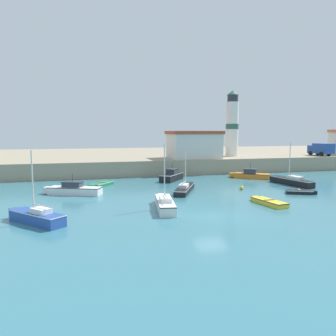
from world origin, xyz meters
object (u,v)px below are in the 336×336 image
(sailboat_black_0, at_px, (185,188))
(mooring_buoy, at_px, (242,188))
(dinghy_yellow_5, at_px, (269,202))
(motorboat_orange_6, at_px, (251,175))
(sailboat_black_9, at_px, (291,181))
(truck_on_quay, at_px, (321,149))
(dinghy_black_2, at_px, (300,192))
(sailboat_blue_8, at_px, (36,216))
(motorboat_black_1, at_px, (172,176))
(harbor_shed_mid_row, at_px, (194,144))
(sailboat_white_4, at_px, (165,203))
(lighthouse, at_px, (232,125))
(motorboat_white_3, at_px, (74,190))
(dinghy_green_7, at_px, (101,184))

(sailboat_black_0, xyz_separation_m, mooring_buoy, (6.72, -0.41, -0.17))
(dinghy_yellow_5, height_order, motorboat_orange_6, motorboat_orange_6)
(sailboat_black_9, bearing_deg, truck_on_quay, 41.59)
(sailboat_black_0, bearing_deg, dinghy_black_2, -20.49)
(sailboat_blue_8, bearing_deg, sailboat_black_0, 32.62)
(motorboat_black_1, height_order, dinghy_yellow_5, motorboat_black_1)
(mooring_buoy, bearing_deg, sailboat_black_9, 11.18)
(dinghy_yellow_5, distance_m, harbor_shed_mid_row, 25.10)
(sailboat_blue_8, bearing_deg, motorboat_orange_6, 32.31)
(sailboat_white_4, relative_size, mooring_buoy, 14.52)
(motorboat_black_1, height_order, sailboat_white_4, sailboat_white_4)
(mooring_buoy, distance_m, lighthouse, 22.45)
(motorboat_black_1, height_order, dinghy_black_2, motorboat_black_1)
(harbor_shed_mid_row, bearing_deg, motorboat_white_3, -141.27)
(sailboat_blue_8, distance_m, sailboat_black_9, 30.41)
(sailboat_white_4, relative_size, sailboat_black_9, 0.93)
(motorboat_white_3, distance_m, mooring_buoy, 18.69)
(dinghy_black_2, distance_m, harbor_shed_mid_row, 21.94)
(dinghy_green_7, xyz_separation_m, truck_on_quay, (39.68, 9.44, 3.31))
(motorboat_orange_6, distance_m, mooring_buoy, 9.96)
(dinghy_black_2, relative_size, sailboat_white_4, 0.50)
(sailboat_black_9, distance_m, lighthouse, 19.42)
(harbor_shed_mid_row, bearing_deg, sailboat_black_9, -64.36)
(truck_on_quay, bearing_deg, dinghy_green_7, -166.62)
(sailboat_black_0, height_order, truck_on_quay, truck_on_quay)
(motorboat_white_3, relative_size, truck_on_quay, 1.34)
(sailboat_white_4, height_order, harbor_shed_mid_row, harbor_shed_mid_row)
(mooring_buoy, bearing_deg, motorboat_black_1, 122.67)
(dinghy_yellow_5, relative_size, truck_on_quay, 0.93)
(motorboat_white_3, relative_size, sailboat_blue_8, 1.17)
(dinghy_black_2, relative_size, motorboat_white_3, 0.51)
(sailboat_black_9, bearing_deg, harbor_shed_mid_row, 115.64)
(lighthouse, relative_size, truck_on_quay, 2.48)
(harbor_shed_mid_row, bearing_deg, dinghy_green_7, -146.67)
(dinghy_yellow_5, relative_size, mooring_buoy, 9.77)
(motorboat_black_1, bearing_deg, truck_on_quay, 13.60)
(dinghy_yellow_5, xyz_separation_m, mooring_buoy, (1.25, 7.61, -0.02))
(sailboat_black_0, distance_m, motorboat_white_3, 11.97)
(dinghy_black_2, relative_size, lighthouse, 0.28)
(mooring_buoy, distance_m, truck_on_quay, 29.38)
(motorboat_black_1, distance_m, mooring_buoy, 10.69)
(dinghy_green_7, distance_m, sailboat_black_9, 23.68)
(dinghy_black_2, distance_m, motorboat_orange_6, 12.11)
(sailboat_black_0, height_order, mooring_buoy, sailboat_black_0)
(sailboat_black_0, distance_m, sailboat_black_9, 14.40)
(sailboat_white_4, distance_m, truck_on_quay, 42.15)
(sailboat_black_0, bearing_deg, dinghy_yellow_5, -55.73)
(sailboat_black_0, distance_m, mooring_buoy, 6.73)
(mooring_buoy, bearing_deg, motorboat_orange_6, 55.03)
(truck_on_quay, bearing_deg, lighthouse, 168.71)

